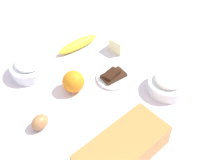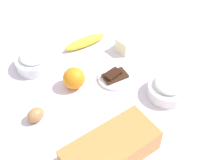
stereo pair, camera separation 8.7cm
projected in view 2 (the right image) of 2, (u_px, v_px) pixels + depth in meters
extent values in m
cube|color=silver|center=(112.00, 89.00, 1.06)|extent=(2.40, 2.40, 0.02)
cube|color=#B77A3D|center=(111.00, 149.00, 0.83)|extent=(0.28, 0.14, 0.08)
cube|color=black|center=(111.00, 149.00, 0.82)|extent=(0.27, 0.13, 0.07)
cylinder|color=white|center=(168.00, 90.00, 1.02)|extent=(0.15, 0.15, 0.04)
torus|color=white|center=(169.00, 86.00, 1.00)|extent=(0.15, 0.15, 0.01)
ellipsoid|color=white|center=(169.00, 84.00, 1.00)|extent=(0.11, 0.11, 0.04)
cylinder|color=white|center=(35.00, 63.00, 1.12)|extent=(0.15, 0.15, 0.05)
torus|color=white|center=(34.00, 59.00, 1.11)|extent=(0.15, 0.15, 0.01)
ellipsoid|color=white|center=(33.00, 56.00, 1.10)|extent=(0.11, 0.11, 0.04)
ellipsoid|color=yellow|center=(85.00, 42.00, 1.22)|extent=(0.19, 0.05, 0.04)
sphere|color=orange|center=(74.00, 78.00, 1.03)|extent=(0.08, 0.08, 0.08)
cube|color=#F4EDB2|center=(128.00, 44.00, 1.19)|extent=(0.10, 0.08, 0.06)
ellipsoid|color=#AD7547|center=(36.00, 115.00, 0.94)|extent=(0.07, 0.06, 0.05)
cylinder|color=white|center=(115.00, 78.00, 1.08)|extent=(0.13, 0.13, 0.01)
cube|color=#381E11|center=(115.00, 76.00, 1.08)|extent=(0.10, 0.06, 0.01)
cube|color=black|center=(113.00, 74.00, 1.07)|extent=(0.07, 0.05, 0.01)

